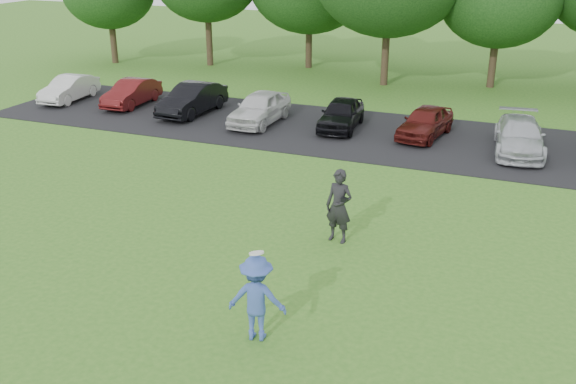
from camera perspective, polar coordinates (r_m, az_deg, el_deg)
name	(u,v)px	position (r m, az deg, el deg)	size (l,w,h in m)	color
ground	(223,314)	(13.03, -5.76, -10.72)	(100.00, 100.00, 0.00)	#366E1F
parking_lot	(381,135)	(24.29, 8.29, 5.00)	(32.00, 6.50, 0.03)	black
frisbee_player	(257,298)	(11.87, -2.80, -9.40)	(1.19, 0.83, 1.86)	#3D58AC
camera_bystander	(339,206)	(15.49, 4.55, -1.27)	(0.74, 0.55, 1.84)	black
parked_cars	(386,120)	(24.23, 8.69, 6.38)	(30.33, 4.35, 1.25)	silver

